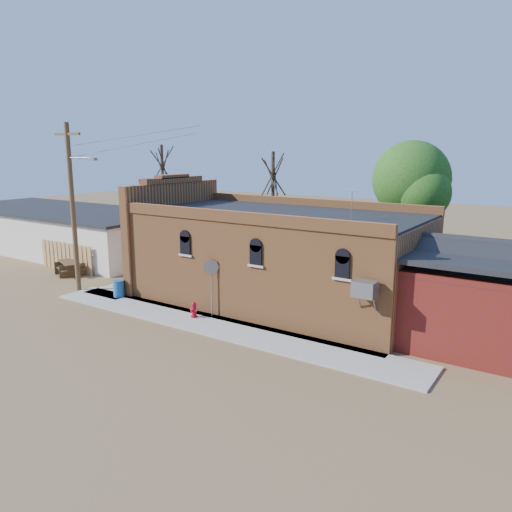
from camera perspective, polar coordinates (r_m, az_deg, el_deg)
The scene contains 15 objects.
ground at distance 22.52m, azimuth -9.26°, elevation -7.87°, with size 120.00×120.00×0.00m, color brown.
sidewalk_south at distance 22.22m, azimuth -4.80°, elevation -7.92°, with size 19.00×2.20×0.08m, color #9E9991.
sidewalk_west at distance 30.83m, azimuth -10.30°, elevation -2.35°, with size 2.60×10.00×0.08m, color #9E9991.
brick_bar at distance 25.12m, azimuth 1.88°, elevation -0.06°, with size 16.40×7.97×6.30m.
red_shed at distance 21.78m, azimuth 24.53°, elevation -3.26°, with size 5.40×6.40×4.30m.
storage_building at distance 41.35m, azimuth -21.25°, elevation 2.88°, with size 20.40×8.40×3.17m.
wood_fence at distance 34.09m, azimuth -20.85°, elevation -0.09°, with size 5.20×0.10×1.80m, color #9E7947, non-canonical shape.
utility_pole at distance 28.27m, azimuth -20.17°, elevation 5.56°, with size 3.12×0.26×9.00m.
tree_bare_near at distance 33.43m, azimuth 1.95°, elevation 9.23°, with size 2.80×2.80×7.65m.
tree_bare_far at distance 41.01m, azimuth -10.68°, elevation 10.12°, with size 2.80×2.80×8.16m.
tree_leafy at distance 30.18m, azimuth 17.31°, elevation 8.34°, with size 4.40×4.40×8.15m.
fire_hydrant at distance 23.15m, azimuth -7.12°, elevation -6.11°, with size 0.39×0.36×0.72m.
stop_sign at distance 22.77m, azimuth -5.13°, elevation -1.89°, with size 0.61×0.49×2.68m.
trash_barrel at distance 27.03m, azimuth -15.41°, elevation -3.60°, with size 0.57×0.57×0.88m, color #1B5087.
picnic_table at distance 32.94m, azimuth -20.52°, elevation -1.09°, with size 2.44×2.16×0.84m.
Camera 1 is at (14.57, -15.39, 7.63)m, focal length 35.00 mm.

